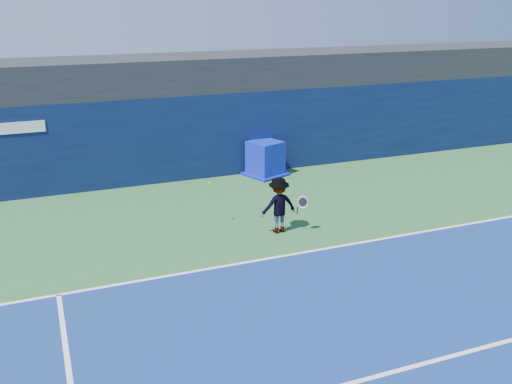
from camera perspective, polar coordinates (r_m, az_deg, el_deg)
ground at (r=11.98m, az=6.92°, el=-12.45°), size 80.00×80.00×0.00m
baseline at (r=14.35m, az=1.25°, el=-6.67°), size 24.00×0.10×0.01m
service_line at (r=10.57m, az=12.26°, el=-17.50°), size 24.00×0.10×0.01m
stadium_band at (r=21.19m, az=-7.76°, el=11.71°), size 36.00×3.00×1.20m
back_wall_assembly at (r=20.61m, az=-6.83°, el=5.61°), size 36.00×1.03×3.00m
equipment_cart at (r=20.80m, az=0.94°, el=3.23°), size 1.70×1.70×1.26m
tennis_player at (r=15.67m, az=2.29°, el=-1.32°), size 1.25×0.69×1.57m
tennis_ball at (r=15.93m, az=-4.63°, el=0.89°), size 0.07×0.07×0.07m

